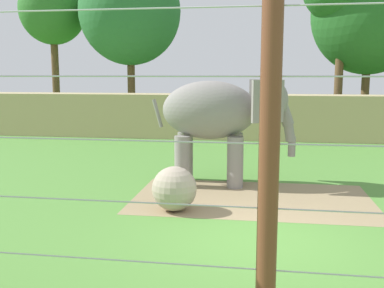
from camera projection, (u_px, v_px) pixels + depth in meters
ground_plane at (262, 240)px, 8.61m from camera, size 120.00×120.00×0.00m
dirt_patch at (252, 198)px, 11.44m from camera, size 5.98×3.58×0.01m
embankment_wall at (263, 117)px, 21.78m from camera, size 36.00×1.80×2.13m
elephant at (221, 115)px, 12.67m from camera, size 4.04×1.74×2.99m
enrichment_ball at (174, 189)px, 10.37m from camera, size 1.03×1.03×1.03m
cable_fence at (266, 167)px, 5.39m from camera, size 8.95×0.25×4.05m
tree_left_of_centre at (53, 11)px, 27.41m from camera, size 4.00×4.00×9.07m
tree_behind_wall at (370, 14)px, 24.45m from camera, size 6.21×6.21×9.59m
tree_far_right at (130, 12)px, 25.85m from camera, size 5.80×5.80×9.70m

